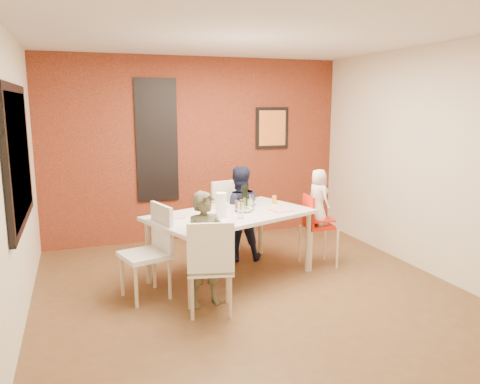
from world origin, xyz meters
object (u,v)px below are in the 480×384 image
object	(u,v)px
chair_left	(152,246)
child_far	(239,213)
chair_near	(210,263)
toddler	(318,197)
paper_towel_roll	(221,205)
chair_far	(231,214)
child_near	(206,249)
dining_table	(231,219)
high_chair	(316,224)
wine_bottle	(245,197)

from	to	relation	value
chair_left	child_far	bearing A→B (deg)	107.53
chair_near	toddler	world-z (taller)	toddler
chair_near	chair_left	size ratio (longest dim) A/B	0.97
paper_towel_roll	chair_far	bearing A→B (deg)	65.77
toddler	paper_towel_roll	distance (m)	1.32
child_near	dining_table	bearing A→B (deg)	44.70
child_near	child_far	distance (m)	1.47
dining_table	child_near	size ratio (longest dim) A/B	1.79
dining_table	high_chair	size ratio (longest dim) A/B	2.32
child_near	paper_towel_roll	bearing A→B (deg)	48.80
chair_far	chair_left	bearing A→B (deg)	-152.90
toddler	child_near	bearing A→B (deg)	102.51
high_chair	toddler	xyz separation A→B (m)	(0.02, -0.00, 0.34)
child_far	wine_bottle	size ratio (longest dim) A/B	4.39
dining_table	child_far	size ratio (longest dim) A/B	1.71
dining_table	child_far	bearing A→B (deg)	62.84
wine_bottle	chair_near	bearing A→B (deg)	-124.27
high_chair	child_far	distance (m)	1.00
chair_near	toddler	xyz separation A→B (m)	(1.65, 0.92, 0.35)
dining_table	child_near	xyz separation A→B (m)	(-0.48, -0.65, -0.12)
chair_far	toddler	distance (m)	1.23
chair_near	high_chair	size ratio (longest dim) A/B	1.04
child_far	toddler	world-z (taller)	child_far
chair_near	child_near	bearing A→B (deg)	-81.33
chair_far	toddler	bearing A→B (deg)	-56.97
chair_far	paper_towel_roll	world-z (taller)	paper_towel_roll
child_far	chair_near	bearing A→B (deg)	73.70
dining_table	high_chair	bearing A→B (deg)	1.48
dining_table	toddler	bearing A→B (deg)	1.30
chair_left	wine_bottle	world-z (taller)	wine_bottle
chair_left	wine_bottle	distance (m)	1.32
toddler	chair_left	bearing A→B (deg)	87.20
chair_far	child_far	size ratio (longest dim) A/B	0.81
chair_near	toddler	bearing A→B (deg)	-137.60
chair_near	toddler	distance (m)	1.93
child_far	toddler	xyz separation A→B (m)	(0.85, -0.56, 0.27)
chair_left	chair_near	bearing A→B (deg)	18.57
dining_table	high_chair	distance (m)	1.14
chair_near	paper_towel_roll	bearing A→B (deg)	-101.21
toddler	paper_towel_roll	bearing A→B (deg)	87.39
dining_table	child_near	distance (m)	0.82
child_near	toddler	size ratio (longest dim) A/B	1.69
dining_table	wine_bottle	distance (m)	0.37
chair_near	chair_far	distance (m)	1.90
wine_bottle	toddler	bearing A→B (deg)	-10.28
chair_near	toddler	size ratio (longest dim) A/B	1.36
dining_table	paper_towel_roll	world-z (taller)	paper_towel_roll
chair_near	high_chair	xyz separation A→B (m)	(1.63, 0.93, 0.02)
chair_left	paper_towel_roll	distance (m)	0.88
chair_far	chair_left	distance (m)	1.64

